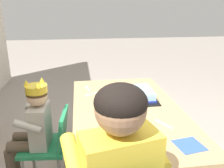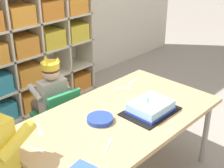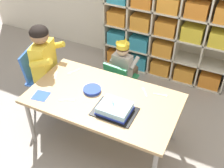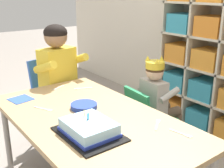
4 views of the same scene
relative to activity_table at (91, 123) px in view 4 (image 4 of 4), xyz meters
name	(u,v)px [view 4 (image 4 of 4)]	position (x,y,z in m)	size (l,w,h in m)	color
activity_table	(91,123)	(0.00, 0.00, 0.00)	(1.40, 0.78, 0.58)	tan
classroom_chair_blue	(147,118)	(-0.09, 0.56, -0.16)	(0.33, 0.34, 0.62)	#238451
child_with_crown	(158,97)	(-0.08, 0.66, 0.00)	(0.31, 0.31, 0.85)	#B2ADA3
classroom_chair_adult_side	(55,91)	(-0.87, 0.18, -0.09)	(0.43, 0.44, 0.73)	blue
adult_helper_seated	(63,73)	(-0.75, 0.21, 0.11)	(0.46, 0.45, 1.04)	yellow
birthday_cake_on_tray	(89,129)	(0.18, -0.13, 0.08)	(0.37, 0.27, 0.11)	black
paper_plate_stack	(84,106)	(-0.14, 0.04, 0.06)	(0.17, 0.17, 0.03)	#233DA3
paper_napkin_square	(21,99)	(-0.53, -0.23, 0.05)	(0.14, 0.14, 0.00)	#3356B7
fork_near_child_seat	(182,134)	(0.47, 0.27, 0.05)	(0.13, 0.04, 0.00)	white
fork_by_napkin	(82,88)	(-0.47, 0.22, 0.05)	(0.07, 0.13, 0.00)	white
fork_at_table_front_edge	(157,124)	(0.31, 0.25, 0.05)	(0.09, 0.11, 0.00)	white
fork_beside_plate_stack	(58,88)	(-0.59, 0.08, 0.05)	(0.06, 0.12, 0.00)	white
fork_near_cake_tray	(44,109)	(-0.27, -0.18, 0.05)	(0.13, 0.08, 0.00)	white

